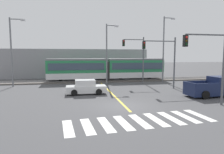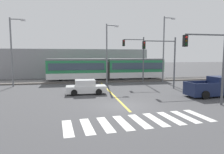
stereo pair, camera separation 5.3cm
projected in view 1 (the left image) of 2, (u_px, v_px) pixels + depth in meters
The scene contains 24 objects.
ground_plane at pixel (125, 106), 16.19m from camera, with size 200.00×200.00×0.00m, color #474749.
track_bed at pixel (99, 81), 31.92m from camera, with size 120.00×4.00×0.18m, color #56514C.
rail_near at pixel (100, 80), 31.21m from camera, with size 120.00×0.08×0.10m, color #939399.
rail_far at pixel (99, 79), 32.61m from camera, with size 120.00×0.08×0.10m, color #939399.
light_rail_tram at pixel (107, 68), 31.94m from camera, with size 18.50×2.64×3.43m.
crosswalk_stripe_0 at pixel (68, 128), 11.24m from camera, with size 0.56×2.80×0.01m, color silver.
crosswalk_stripe_1 at pixel (87, 126), 11.55m from camera, with size 0.56×2.80×0.01m, color silver.
crosswalk_stripe_2 at pixel (106, 124), 11.85m from camera, with size 0.56×2.80×0.01m, color silver.
crosswalk_stripe_3 at pixel (123, 123), 12.15m from camera, with size 0.56×2.80×0.01m, color silver.
crosswalk_stripe_4 at pixel (140, 121), 12.46m from camera, with size 0.56×2.80×0.01m, color silver.
crosswalk_stripe_5 at pixel (156, 119), 12.76m from camera, with size 0.56×2.80×0.01m, color silver.
crosswalk_stripe_6 at pixel (171, 118), 13.06m from camera, with size 0.56×2.80×0.01m, color silver.
crosswalk_stripe_7 at pixel (185, 117), 13.37m from camera, with size 0.56×2.80×0.01m, color silver.
crosswalk_stripe_8 at pixel (199, 115), 13.67m from camera, with size 0.56×2.80×0.01m, color silver.
lane_centre_line at pixel (111, 92), 22.20m from camera, with size 0.20×15.95×0.01m, color gold.
sedan_crossing at pixel (86, 87), 21.27m from camera, with size 4.21×1.93×1.52m.
pickup_truck at pixel (214, 88), 20.01m from camera, with size 5.48×2.41×1.98m.
traffic_light_far_right at pixel (137, 53), 29.05m from camera, with size 3.25×0.38×6.76m.
traffic_light_near_right at pixel (211, 56), 15.92m from camera, with size 3.75×0.38×6.26m.
traffic_light_mid_right at pixel (164, 55), 24.18m from camera, with size 4.25×0.38×6.29m.
street_lamp_west at pixel (12, 48), 25.86m from camera, with size 1.97×0.28×8.94m.
street_lamp_centre at pixel (108, 51), 28.35m from camera, with size 1.80×0.28×8.51m.
street_lamp_east at pixel (164, 46), 30.46m from camera, with size 1.82×0.28×9.94m.
building_backdrop_far at pixel (77, 63), 39.23m from camera, with size 26.65×6.00×5.26m, color gray.
Camera 1 is at (-4.02, -15.36, 4.07)m, focal length 32.00 mm.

